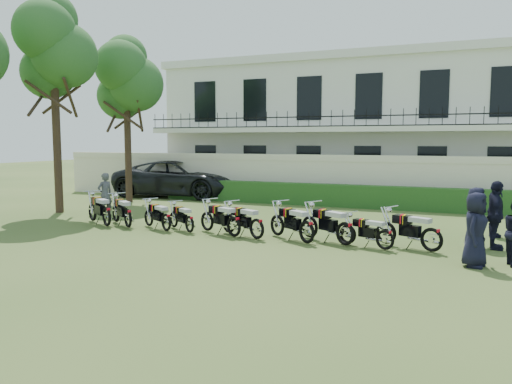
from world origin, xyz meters
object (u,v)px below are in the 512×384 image
(motorcycle_7, at_px, (345,228))
(motorcycle_8, at_px, (385,235))
(motorcycle_5, at_px, (257,224))
(motorcycle_3, at_px, (189,220))
(tree_west_near, at_px, (127,78))
(motorcycle_9, at_px, (432,234))
(tree_west_mid, at_px, (54,48))
(officer_5, at_px, (494,210))
(inspector, at_px, (105,194))
(motorcycle_1, at_px, (128,214))
(motorcycle_6, at_px, (307,226))
(officer_2, at_px, (496,215))
(motorcycle_2, at_px, (166,218))
(suv, at_px, (180,179))
(officer_0, at_px, (475,230))
(motorcycle_0, at_px, (107,212))
(motorcycle_4, at_px, (234,221))
(officer_3, at_px, (475,218))

(motorcycle_7, distance_m, motorcycle_8, 1.13)
(motorcycle_5, bearing_deg, motorcycle_3, 111.78)
(tree_west_near, height_order, motorcycle_8, tree_west_near)
(motorcycle_7, bearing_deg, motorcycle_9, -58.34)
(tree_west_mid, bearing_deg, officer_5, 3.76)
(inspector, bearing_deg, motorcycle_1, 71.40)
(tree_west_near, distance_m, motorcycle_5, 12.32)
(tree_west_near, relative_size, motorcycle_6, 4.41)
(motorcycle_1, relative_size, motorcycle_3, 1.14)
(tree_west_mid, relative_size, motorcycle_5, 4.88)
(motorcycle_3, height_order, officer_2, officer_2)
(motorcycle_1, xyz_separation_m, motorcycle_5, (4.78, -0.13, -0.01))
(motorcycle_9, xyz_separation_m, officer_5, (1.63, 3.01, 0.35))
(motorcycle_2, height_order, motorcycle_8, motorcycle_2)
(tree_west_near, bearing_deg, suv, 71.59)
(motorcycle_8, distance_m, motorcycle_9, 1.20)
(motorcycle_9, bearing_deg, officer_0, -114.33)
(officer_5, bearing_deg, motorcycle_1, 94.79)
(tree_west_mid, height_order, officer_0, tree_west_mid)
(tree_west_mid, xyz_separation_m, inspector, (2.32, 0.00, -5.82))
(tree_west_mid, relative_size, officer_5, 5.15)
(motorcycle_0, relative_size, motorcycle_8, 1.12)
(motorcycle_4, height_order, motorcycle_6, motorcycle_6)
(motorcycle_5, distance_m, officer_2, 6.65)
(motorcycle_9, distance_m, suv, 15.90)
(motorcycle_6, xyz_separation_m, motorcycle_9, (3.38, 0.23, -0.01))
(motorcycle_5, height_order, motorcycle_6, motorcycle_6)
(tree_west_mid, height_order, motorcycle_4, tree_west_mid)
(tree_west_mid, bearing_deg, motorcycle_8, -9.11)
(tree_west_mid, distance_m, motorcycle_2, 9.21)
(motorcycle_3, distance_m, motorcycle_6, 3.97)
(tree_west_mid, distance_m, motorcycle_6, 13.03)
(motorcycle_0, bearing_deg, motorcycle_3, -58.17)
(motorcycle_3, distance_m, officer_3, 8.50)
(motorcycle_2, distance_m, inspector, 4.65)
(motorcycle_0, distance_m, officer_5, 12.60)
(motorcycle_2, relative_size, motorcycle_5, 0.90)
(motorcycle_2, bearing_deg, motorcycle_8, -62.25)
(inspector, bearing_deg, motorcycle_5, 92.91)
(inspector, bearing_deg, motorcycle_8, 98.09)
(motorcycle_1, height_order, inspector, inspector)
(motorcycle_2, bearing_deg, officer_2, -54.22)
(motorcycle_2, distance_m, officer_5, 10.30)
(motorcycle_5, xyz_separation_m, officer_0, (5.96, -0.96, 0.39))
(officer_3, bearing_deg, tree_west_mid, 96.48)
(motorcycle_1, height_order, motorcycle_4, same)
(tree_west_mid, distance_m, officer_2, 17.22)
(motorcycle_9, relative_size, officer_2, 1.00)
(motorcycle_4, bearing_deg, inspector, 97.39)
(motorcycle_1, bearing_deg, motorcycle_7, -55.11)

